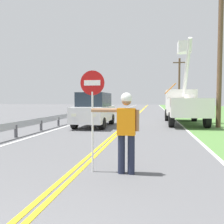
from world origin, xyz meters
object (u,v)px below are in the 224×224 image
Objects in this scene: flagger_worker at (126,128)px; utility_pole_mid at (179,84)px; stop_sign_paddle at (92,98)px; oncoming_suv_nearest at (95,109)px; utility_bucket_truck at (184,103)px; utility_pole_near at (220,50)px.

flagger_worker is 0.24× the size of utility_pole_mid.
stop_sign_paddle reaches higher than oncoming_suv_nearest.
flagger_worker is at bearing -103.10° from utility_bucket_truck.
utility_pole_mid is at bearing 80.16° from stop_sign_paddle.
utility_pole_near is (7.49, 0.77, 3.57)m from oncoming_suv_nearest.
utility_bucket_truck reaches higher than stop_sign_paddle.
utility_pole_near reaches higher than oncoming_suv_nearest.
oncoming_suv_nearest is 21.68m from utility_pole_mid.
utility_pole_near is 1.17× the size of utility_pole_mid.
flagger_worker is 0.21× the size of utility_pole_near.
utility_pole_near reaches higher than utility_bucket_truck.
utility_pole_mid is at bearing 84.94° from utility_bucket_truck.
utility_bucket_truck is (3.49, 11.71, -0.28)m from stop_sign_paddle.
utility_pole_near reaches higher than stop_sign_paddle.
utility_bucket_truck is 6.48m from oncoming_suv_nearest.
flagger_worker is 11.11m from utility_pole_near.
oncoming_suv_nearest is (-2.25, 8.75, -0.65)m from stop_sign_paddle.
utility_bucket_truck is (2.72, 11.71, 0.38)m from flagger_worker.
utility_pole_near is at bearing 61.18° from stop_sign_paddle.
utility_bucket_truck reaches higher than oncoming_suv_nearest.
flagger_worker is 29.41m from utility_pole_mid.
stop_sign_paddle is 0.31× the size of utility_pole_mid.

